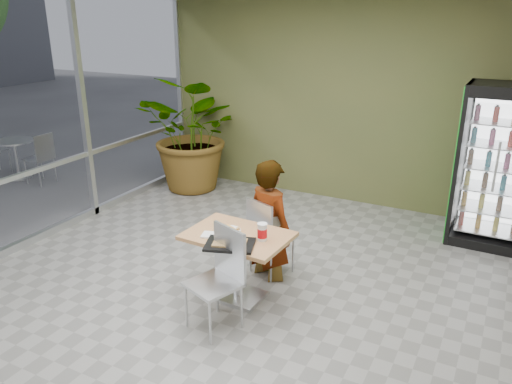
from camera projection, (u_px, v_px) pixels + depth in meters
ground at (225, 300)px, 5.34m from camera, size 7.00×7.00×0.00m
room_envelope at (222, 156)px, 4.79m from camera, size 6.00×7.00×3.20m
storefront_frame at (12, 125)px, 6.09m from camera, size 0.10×7.00×3.20m
dining_table at (238, 253)px, 5.20m from camera, size 1.08×0.78×0.75m
chair_far at (266, 231)px, 5.68m from camera, size 0.54×0.54×0.93m
chair_near at (222, 270)px, 4.75m from camera, size 0.57×0.57×1.00m
seated_woman at (270, 231)px, 5.70m from camera, size 0.73×0.60×1.69m
pizza_plate at (229, 230)px, 5.20m from camera, size 0.36×0.32×0.03m
soda_cup at (262, 232)px, 4.97m from camera, size 0.10×0.10×0.18m
napkin_stack at (209, 235)px, 5.09m from camera, size 0.19×0.19×0.02m
cafeteria_tray at (230, 245)px, 4.87m from camera, size 0.56×0.48×0.03m
beverage_fridge at (496, 167)px, 6.34m from camera, size 0.96×0.75×2.09m
potted_plant at (195, 133)px, 8.33m from camera, size 1.87×1.65×1.96m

